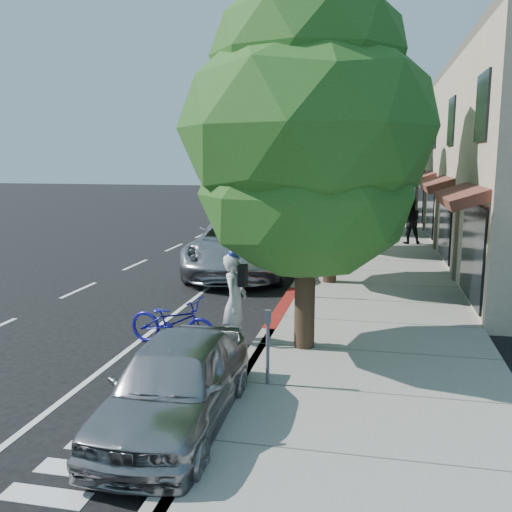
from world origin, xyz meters
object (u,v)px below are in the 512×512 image
(street_tree_1, at_px, (333,127))
(bicycle, at_px, (173,321))
(street_tree_5, at_px, (360,142))
(dark_sedan, at_px, (270,231))
(cyclist, at_px, (235,301))
(silver_suv, at_px, (240,245))
(white_pickup, at_px, (298,218))
(street_tree_3, at_px, (352,136))
(near_car_a, at_px, (175,384))
(street_tree_0, at_px, (307,134))
(street_tree_4, at_px, (357,145))
(dark_suv_far, at_px, (334,202))
(pedestrian, at_px, (410,221))
(street_tree_2, at_px, (345,145))

(street_tree_1, distance_m, bicycle, 7.84)
(street_tree_5, distance_m, dark_sedan, 18.53)
(cyclist, bearing_deg, street_tree_1, -12.30)
(silver_suv, relative_size, dark_sedan, 1.40)
(street_tree_1, bearing_deg, dark_sedan, 115.65)
(silver_suv, xyz_separation_m, white_pickup, (0.59, 9.92, -0.15))
(street_tree_3, bearing_deg, near_car_a, -93.73)
(street_tree_0, distance_m, dark_sedan, 12.97)
(street_tree_4, bearing_deg, silver_suv, -100.64)
(dark_suv_far, distance_m, pedestrian, 13.64)
(bicycle, xyz_separation_m, silver_suv, (-0.40, 7.57, 0.42))
(dark_sedan, xyz_separation_m, dark_suv_far, (1.48, 15.10, 0.06))
(cyclist, relative_size, pedestrian, 1.00)
(street_tree_1, distance_m, street_tree_3, 12.00)
(dark_suv_far, bearing_deg, bicycle, -92.88)
(street_tree_3, bearing_deg, street_tree_0, -90.00)
(street_tree_3, distance_m, dark_sedan, 7.70)
(street_tree_3, relative_size, bicycle, 4.06)
(street_tree_5, bearing_deg, pedestrian, -80.24)
(cyclist, xyz_separation_m, near_car_a, (0.02, -3.57, -0.30))
(street_tree_0, distance_m, near_car_a, 5.20)
(near_car_a, relative_size, pedestrian, 2.04)
(street_tree_4, xyz_separation_m, white_pickup, (-2.51, -6.58, -3.69))
(street_tree_4, xyz_separation_m, cyclist, (-1.42, -23.93, -3.50))
(pedestrian, bearing_deg, street_tree_1, 64.62)
(street_tree_5, distance_m, bicycle, 30.49)
(street_tree_4, height_order, white_pickup, street_tree_4)
(bicycle, distance_m, pedestrian, 15.33)
(bicycle, relative_size, dark_suv_far, 0.39)
(silver_suv, bearing_deg, bicycle, -93.95)
(cyclist, xyz_separation_m, bicycle, (-1.28, -0.14, -0.46))
(street_tree_3, distance_m, near_car_a, 21.94)
(street_tree_5, distance_m, dark_suv_far, 5.01)
(white_pickup, relative_size, pedestrian, 2.77)
(street_tree_2, distance_m, street_tree_4, 12.00)
(dark_sedan, height_order, near_car_a, dark_sedan)
(dark_sedan, xyz_separation_m, pedestrian, (5.66, 2.12, 0.33))
(street_tree_0, height_order, dark_suv_far, street_tree_0)
(street_tree_3, xyz_separation_m, pedestrian, (2.71, -3.73, -3.72))
(street_tree_2, xyz_separation_m, white_pickup, (-2.51, 5.42, -3.48))
(bicycle, distance_m, near_car_a, 3.67)
(street_tree_0, height_order, street_tree_1, street_tree_1)
(street_tree_1, distance_m, white_pickup, 12.32)
(street_tree_0, relative_size, bicycle, 3.62)
(street_tree_3, height_order, silver_suv, street_tree_3)
(pedestrian, bearing_deg, street_tree_3, -61.30)
(street_tree_3, relative_size, near_car_a, 2.01)
(street_tree_0, bearing_deg, street_tree_4, 90.00)
(street_tree_2, distance_m, cyclist, 12.45)
(street_tree_2, height_order, silver_suv, street_tree_2)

